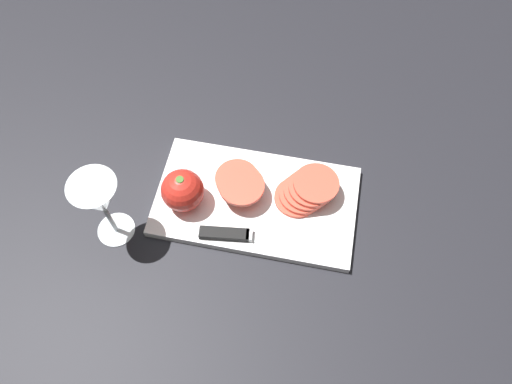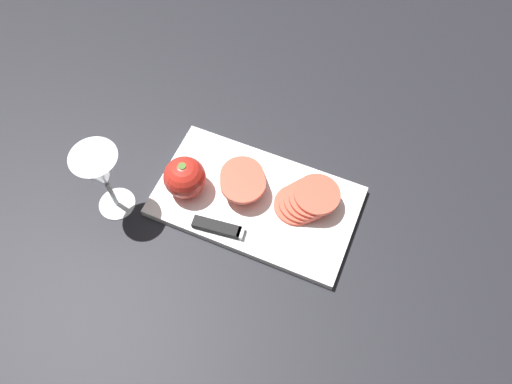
{
  "view_description": "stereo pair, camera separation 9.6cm",
  "coord_description": "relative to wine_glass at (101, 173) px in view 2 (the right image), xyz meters",
  "views": [
    {
      "loc": [
        -0.1,
        0.45,
        0.89
      ],
      "look_at": [
        -0.01,
        -0.01,
        0.05
      ],
      "focal_mm": 35.0,
      "sensor_mm": 36.0,
      "label": 1
    },
    {
      "loc": [
        -0.19,
        0.42,
        0.89
      ],
      "look_at": [
        -0.01,
        -0.01,
        0.05
      ],
      "focal_mm": 35.0,
      "sensor_mm": 36.0,
      "label": 2
    }
  ],
  "objects": [
    {
      "name": "ground_plane",
      "position": [
        -0.25,
        -0.1,
        -0.12
      ],
      "size": [
        3.0,
        3.0,
        0.0
      ],
      "primitive_type": "plane",
      "color": "black"
    },
    {
      "name": "cutting_board",
      "position": [
        -0.26,
        -0.11,
        -0.11
      ],
      "size": [
        0.4,
        0.23,
        0.02
      ],
      "color": "white",
      "rests_on": "ground_plane"
    },
    {
      "name": "wine_glass",
      "position": [
        0.0,
        0.0,
        0.0
      ],
      "size": [
        0.09,
        0.09,
        0.17
      ],
      "color": "silver",
      "rests_on": "ground_plane"
    },
    {
      "name": "whole_tomato",
      "position": [
        -0.12,
        -0.08,
        -0.06
      ],
      "size": [
        0.08,
        0.08,
        0.08
      ],
      "color": "red",
      "rests_on": "cutting_board"
    },
    {
      "name": "knife",
      "position": [
        -0.24,
        -0.02,
        -0.1
      ],
      "size": [
        0.24,
        0.05,
        0.01
      ],
      "rotation": [
        0.0,
        0.0,
        3.27
      ],
      "color": "silver",
      "rests_on": "cutting_board"
    },
    {
      "name": "tomato_slice_stack_near",
      "position": [
        -0.35,
        -0.14,
        -0.08
      ],
      "size": [
        0.12,
        0.11,
        0.04
      ],
      "color": "#DB4C38",
      "rests_on": "cutting_board"
    },
    {
      "name": "tomato_slice_stack_far",
      "position": [
        -0.22,
        -0.13,
        -0.08
      ],
      "size": [
        0.11,
        0.12,
        0.04
      ],
      "color": "#DB4C38",
      "rests_on": "cutting_board"
    }
  ]
}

